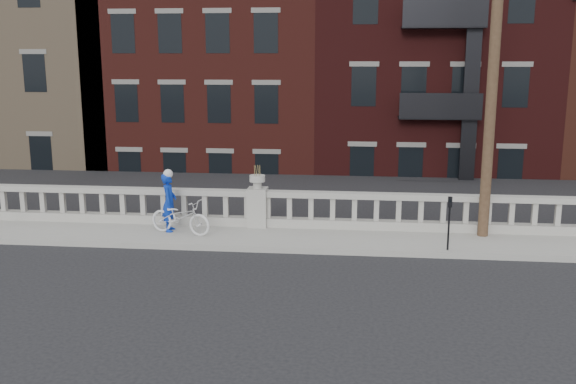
# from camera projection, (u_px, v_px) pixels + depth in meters

# --- Properties ---
(ground) EXTENTS (120.00, 120.00, 0.00)m
(ground) POSITION_uv_depth(u_px,v_px,m) (231.00, 277.00, 14.50)
(ground) COLOR black
(ground) RESTS_ON ground
(sidewalk) EXTENTS (32.00, 2.20, 0.15)m
(sidewalk) POSITION_uv_depth(u_px,v_px,m) (252.00, 237.00, 17.40)
(sidewalk) COLOR #9B988F
(sidewalk) RESTS_ON ground
(balustrade) EXTENTS (28.00, 0.34, 1.03)m
(balustrade) POSITION_uv_depth(u_px,v_px,m) (258.00, 209.00, 18.21)
(balustrade) COLOR #9B988F
(balustrade) RESTS_ON sidewalk
(planter_pedestal) EXTENTS (0.55, 0.55, 1.76)m
(planter_pedestal) POSITION_uv_depth(u_px,v_px,m) (258.00, 203.00, 18.17)
(planter_pedestal) COLOR #9B988F
(planter_pedestal) RESTS_ON sidewalk
(lower_level) EXTENTS (80.00, 44.00, 20.80)m
(lower_level) POSITION_uv_depth(u_px,v_px,m) (318.00, 97.00, 36.32)
(lower_level) COLOR #605E59
(lower_level) RESTS_ON ground
(utility_pole) EXTENTS (1.60, 0.28, 10.00)m
(utility_pole) POSITION_uv_depth(u_px,v_px,m) (495.00, 43.00, 16.27)
(utility_pole) COLOR #422D1E
(utility_pole) RESTS_ON sidewalk
(parking_meter_c) EXTENTS (0.10, 0.09, 1.36)m
(parking_meter_c) POSITION_uv_depth(u_px,v_px,m) (449.00, 217.00, 15.85)
(parking_meter_c) COLOR black
(parking_meter_c) RESTS_ON sidewalk
(bicycle) EXTENTS (1.91, 1.11, 0.95)m
(bicycle) POSITION_uv_depth(u_px,v_px,m) (180.00, 217.00, 17.41)
(bicycle) COLOR silver
(bicycle) RESTS_ON sidewalk
(cyclist) EXTENTS (0.45, 0.63, 1.62)m
(cyclist) POSITION_uv_depth(u_px,v_px,m) (169.00, 202.00, 17.63)
(cyclist) COLOR #0B2EAE
(cyclist) RESTS_ON sidewalk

